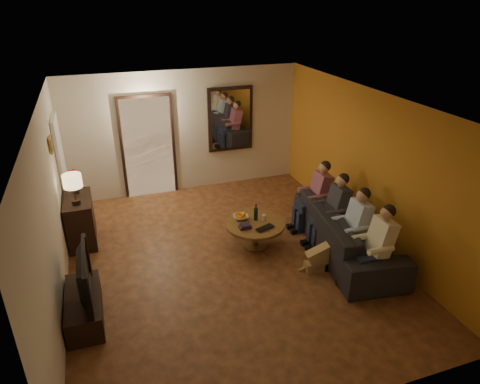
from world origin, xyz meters
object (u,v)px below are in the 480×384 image
object	(u,v)px
bowl	(241,217)
laptop	(267,229)
dresser	(80,220)
person_d	(317,198)
person_b	(353,230)
table_lamp	(74,189)
wine_bottle	(256,212)
sofa	(347,231)
dog	(321,254)
tv	(78,276)
coffee_table	(255,234)
tv_stand	(84,307)
person_a	(376,249)
person_c	(334,213)

from	to	relation	value
bowl	laptop	bearing A→B (deg)	-60.75
dresser	person_d	distance (m)	4.20
person_b	table_lamp	bearing A→B (deg)	155.42
table_lamp	wine_bottle	distance (m)	3.01
table_lamp	wine_bottle	xyz separation A→B (m)	(2.85, -0.82, -0.49)
sofa	bowl	distance (m)	1.80
dresser	person_b	world-z (taller)	person_b
table_lamp	dog	world-z (taller)	table_lamp
table_lamp	wine_bottle	size ratio (longest dim) A/B	1.74
person_b	dresser	bearing A→B (deg)	152.93
tv	laptop	size ratio (longest dim) A/B	3.32
sofa	laptop	size ratio (longest dim) A/B	7.88
dresser	sofa	bearing A→B (deg)	-23.14
person_b	coffee_table	world-z (taller)	person_b
dresser	sofa	distance (m)	4.57
bowl	laptop	distance (m)	0.57
coffee_table	tv_stand	bearing A→B (deg)	-161.23
person_a	laptop	xyz separation A→B (m)	(-1.19, 1.27, -0.14)
bowl	wine_bottle	size ratio (longest dim) A/B	0.84
tv	person_a	xyz separation A→B (m)	(4.10, -0.60, -0.09)
table_lamp	tv	bearing A→B (deg)	-90.00
table_lamp	coffee_table	world-z (taller)	table_lamp
coffee_table	person_c	bearing A→B (deg)	-15.16
tv_stand	sofa	xyz separation A→B (m)	(4.20, 0.30, 0.19)
dog	bowl	xyz separation A→B (m)	(-0.92, 1.21, 0.20)
table_lamp	person_b	bearing A→B (deg)	-24.58
sofa	dog	size ratio (longest dim) A/B	4.63
table_lamp	person_c	world-z (taller)	table_lamp
table_lamp	person_a	bearing A→B (deg)	-31.12
dresser	tv_stand	distance (m)	2.11
person_a	person_b	distance (m)	0.60
tv	wine_bottle	bearing A→B (deg)	-69.75
person_a	dog	bearing A→B (deg)	134.83
person_d	person_b	bearing A→B (deg)	-90.00
tv_stand	wine_bottle	distance (m)	3.07
table_lamp	person_d	size ratio (longest dim) A/B	0.45
person_c	person_d	distance (m)	0.60
dresser	wine_bottle	bearing A→B (deg)	-20.09
laptop	dresser	bearing A→B (deg)	133.79
dresser	sofa	world-z (taller)	dresser
person_d	coffee_table	bearing A→B (deg)	-169.11
table_lamp	tv	distance (m)	1.92
person_c	wine_bottle	distance (m)	1.32
dresser	table_lamp	bearing A→B (deg)	-90.00
laptop	tv	bearing A→B (deg)	172.96
dog	wine_bottle	bearing A→B (deg)	130.08
sofa	tv_stand	bearing A→B (deg)	102.64
dog	coffee_table	bearing A→B (deg)	134.53
person_d	person_a	bearing A→B (deg)	-90.00
tv_stand	person_d	distance (m)	4.29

